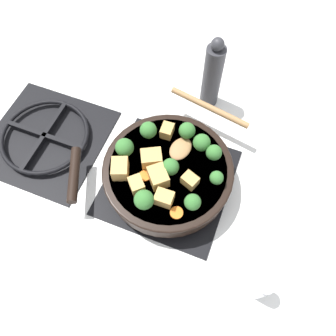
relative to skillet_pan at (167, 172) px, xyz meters
name	(u,v)px	position (x,y,z in m)	size (l,w,h in m)	color
ground_plane	(168,182)	(0.00, 0.00, -0.06)	(2.40, 2.40, 0.00)	white
front_burner_grate	(168,180)	(0.00, 0.00, -0.04)	(0.31, 0.31, 0.03)	black
rear_burner_grate	(46,137)	(0.00, 0.36, -0.04)	(0.31, 0.31, 0.03)	black
skillet_pan	(167,172)	(0.00, 0.00, 0.00)	(0.32, 0.40, 0.05)	black
wooden_spoon	(197,125)	(0.14, -0.03, 0.03)	(0.21, 0.22, 0.02)	#A87A4C
tofu_cube_center_large	(190,180)	(-0.02, -0.06, 0.04)	(0.04, 0.03, 0.03)	tan
tofu_cube_near_handle	(167,131)	(0.09, 0.04, 0.04)	(0.04, 0.03, 0.03)	tan
tofu_cube_east_chunk	(120,169)	(-0.05, 0.10, 0.04)	(0.05, 0.04, 0.04)	tan
tofu_cube_west_chunk	(152,158)	(0.00, 0.04, 0.04)	(0.05, 0.04, 0.04)	tan
tofu_cube_back_piece	(158,177)	(-0.04, 0.01, 0.04)	(0.05, 0.04, 0.04)	tan
tofu_cube_front_piece	(164,198)	(-0.08, -0.02, 0.04)	(0.04, 0.03, 0.03)	tan
tofu_cube_mid_small	(137,185)	(-0.07, 0.05, 0.04)	(0.04, 0.03, 0.03)	tan
broccoli_floret_near_spoon	(170,167)	(-0.01, -0.01, 0.05)	(0.04, 0.04, 0.05)	#709956
broccoli_floret_center_top	(202,143)	(0.08, -0.06, 0.05)	(0.04, 0.04, 0.05)	#709956
broccoli_floret_east_rim	(125,147)	(0.00, 0.11, 0.05)	(0.04, 0.04, 0.05)	#709956
broccoli_floret_west_rim	(217,178)	(0.01, -0.12, 0.05)	(0.03, 0.03, 0.04)	#709956
broccoli_floret_north_edge	(214,153)	(0.06, -0.09, 0.05)	(0.04, 0.04, 0.05)	#709956
broccoli_floret_south_cluster	(144,200)	(-0.10, 0.01, 0.05)	(0.04, 0.04, 0.05)	#709956
broccoli_floret_mid_floret	(148,130)	(0.07, 0.07, 0.05)	(0.04, 0.04, 0.05)	#709956
broccoli_floret_small_inner	(187,131)	(0.10, -0.01, 0.05)	(0.04, 0.04, 0.05)	#709956
broccoli_floret_tall_stem	(193,202)	(-0.07, -0.09, 0.05)	(0.04, 0.04, 0.04)	#709956
carrot_slice_orange_thin	(177,213)	(-0.10, -0.06, 0.03)	(0.03, 0.03, 0.01)	orange
carrot_slice_near_center	(144,176)	(-0.04, 0.04, 0.03)	(0.03, 0.03, 0.01)	orange
carrot_slice_edge_slice	(151,129)	(0.09, 0.08, 0.03)	(0.02, 0.02, 0.01)	orange
pepper_mill	(212,75)	(0.29, -0.02, 0.05)	(0.05, 0.05, 0.23)	#333338
salt_shaker	(261,288)	(-0.18, -0.28, -0.01)	(0.04, 0.04, 0.09)	white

